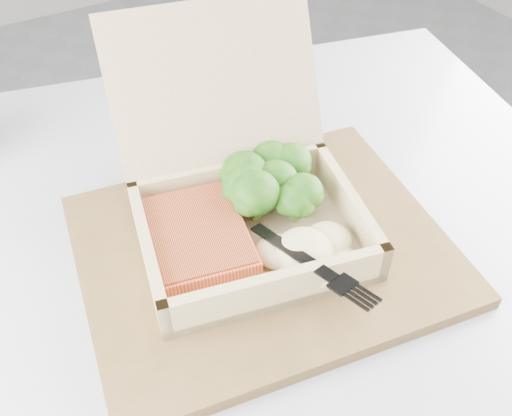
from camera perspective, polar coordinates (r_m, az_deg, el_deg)
floor at (r=1.30m, az=-6.35°, el=-19.31°), size 4.00×4.00×0.00m
cafe_table at (r=0.72m, az=0.37°, el=-15.68°), size 0.96×0.96×0.73m
serving_tray at (r=0.57m, az=0.70°, el=-4.15°), size 0.39×0.33×0.02m
takeout_container at (r=0.56m, az=-1.67°, el=2.41°), size 0.26×0.28×0.18m
salmon_fillet at (r=0.54m, az=-5.79°, el=-3.07°), size 0.11×0.13×0.02m
broccoli_pile at (r=0.58m, az=2.04°, el=2.39°), size 0.11×0.11×0.04m
mashed_potatoes at (r=0.52m, az=4.86°, el=-4.32°), size 0.09×0.08×0.03m
plastic_fork at (r=0.52m, az=2.21°, el=-3.10°), size 0.04×0.15×0.02m
receipt at (r=0.70m, az=-2.87°, el=5.92°), size 0.09×0.14×0.00m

